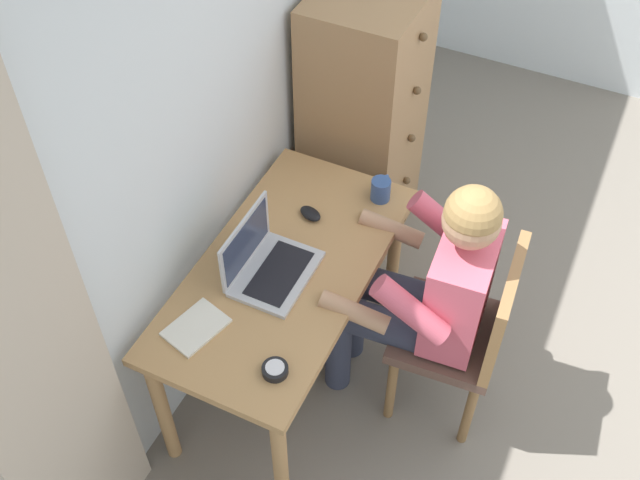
{
  "coord_description": "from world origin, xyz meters",
  "views": [
    {
      "loc": [
        -2.13,
        0.9,
        2.9
      ],
      "look_at": [
        -0.42,
        1.72,
        0.82
      ],
      "focal_mm": 42.86,
      "sensor_mm": 36.0,
      "label": 1
    }
  ],
  "objects_px": {
    "laptop": "(266,263)",
    "desk_clock": "(275,370)",
    "person_seated": "(426,286)",
    "computer_mouse": "(310,214)",
    "desk": "(285,285)",
    "chair": "(467,330)",
    "dresser": "(363,124)",
    "notebook_pad": "(196,327)",
    "coffee_mug": "(381,189)"
  },
  "relations": [
    {
      "from": "desk_clock",
      "to": "person_seated",
      "type": "bearing_deg",
      "value": -28.69
    },
    {
      "from": "laptop",
      "to": "desk_clock",
      "type": "bearing_deg",
      "value": -148.03
    },
    {
      "from": "chair",
      "to": "person_seated",
      "type": "bearing_deg",
      "value": 93.87
    },
    {
      "from": "dresser",
      "to": "notebook_pad",
      "type": "distance_m",
      "value": 1.36
    },
    {
      "from": "person_seated",
      "to": "desk_clock",
      "type": "distance_m",
      "value": 0.67
    },
    {
      "from": "person_seated",
      "to": "desk_clock",
      "type": "height_order",
      "value": "person_seated"
    },
    {
      "from": "coffee_mug",
      "to": "chair",
      "type": "bearing_deg",
      "value": -122.27
    },
    {
      "from": "chair",
      "to": "desk_clock",
      "type": "xyz_separation_m",
      "value": [
        -0.6,
        0.51,
        0.23
      ]
    },
    {
      "from": "dresser",
      "to": "chair",
      "type": "xyz_separation_m",
      "value": [
        -0.79,
        -0.78,
        -0.15
      ]
    },
    {
      "from": "computer_mouse",
      "to": "coffee_mug",
      "type": "relative_size",
      "value": 0.83
    },
    {
      "from": "notebook_pad",
      "to": "person_seated",
      "type": "bearing_deg",
      "value": -34.57
    },
    {
      "from": "chair",
      "to": "coffee_mug",
      "type": "bearing_deg",
      "value": 57.73
    },
    {
      "from": "person_seated",
      "to": "chair",
      "type": "bearing_deg",
      "value": -86.13
    },
    {
      "from": "desk_clock",
      "to": "notebook_pad",
      "type": "bearing_deg",
      "value": 83.33
    },
    {
      "from": "chair",
      "to": "dresser",
      "type": "bearing_deg",
      "value": 44.68
    },
    {
      "from": "desk",
      "to": "desk_clock",
      "type": "relative_size",
      "value": 13.43
    },
    {
      "from": "desk",
      "to": "notebook_pad",
      "type": "distance_m",
      "value": 0.43
    },
    {
      "from": "desk_clock",
      "to": "coffee_mug",
      "type": "bearing_deg",
      "value": 0.1
    },
    {
      "from": "person_seated",
      "to": "computer_mouse",
      "type": "xyz_separation_m",
      "value": [
        0.11,
        0.53,
        0.05
      ]
    },
    {
      "from": "chair",
      "to": "coffee_mug",
      "type": "height_order",
      "value": "chair"
    },
    {
      "from": "computer_mouse",
      "to": "dresser",
      "type": "bearing_deg",
      "value": 27.28
    },
    {
      "from": "person_seated",
      "to": "laptop",
      "type": "bearing_deg",
      "value": 111.09
    },
    {
      "from": "dresser",
      "to": "person_seated",
      "type": "xyz_separation_m",
      "value": [
        -0.81,
        -0.6,
        0.03
      ]
    },
    {
      "from": "dresser",
      "to": "desk_clock",
      "type": "bearing_deg",
      "value": -168.69
    },
    {
      "from": "chair",
      "to": "coffee_mug",
      "type": "relative_size",
      "value": 7.46
    },
    {
      "from": "computer_mouse",
      "to": "desk_clock",
      "type": "relative_size",
      "value": 1.11
    },
    {
      "from": "desk",
      "to": "dresser",
      "type": "xyz_separation_m",
      "value": [
        0.97,
        0.1,
        0.05
      ]
    },
    {
      "from": "desk",
      "to": "chair",
      "type": "height_order",
      "value": "chair"
    },
    {
      "from": "desk",
      "to": "dresser",
      "type": "distance_m",
      "value": 0.98
    },
    {
      "from": "person_seated",
      "to": "laptop",
      "type": "height_order",
      "value": "person_seated"
    },
    {
      "from": "laptop",
      "to": "desk_clock",
      "type": "distance_m",
      "value": 0.44
    },
    {
      "from": "desk",
      "to": "dresser",
      "type": "height_order",
      "value": "dresser"
    },
    {
      "from": "desk",
      "to": "laptop",
      "type": "distance_m",
      "value": 0.17
    },
    {
      "from": "desk_clock",
      "to": "computer_mouse",
      "type": "bearing_deg",
      "value": 16.81
    },
    {
      "from": "coffee_mug",
      "to": "dresser",
      "type": "bearing_deg",
      "value": 30.38
    },
    {
      "from": "computer_mouse",
      "to": "notebook_pad",
      "type": "bearing_deg",
      "value": -168.64
    },
    {
      "from": "computer_mouse",
      "to": "person_seated",
      "type": "bearing_deg",
      "value": -80.28
    },
    {
      "from": "desk",
      "to": "chair",
      "type": "bearing_deg",
      "value": -75.46
    },
    {
      "from": "desk_clock",
      "to": "laptop",
      "type": "bearing_deg",
      "value": 31.97
    },
    {
      "from": "chair",
      "to": "laptop",
      "type": "height_order",
      "value": "laptop"
    },
    {
      "from": "notebook_pad",
      "to": "coffee_mug",
      "type": "bearing_deg",
      "value": -5.17
    },
    {
      "from": "person_seated",
      "to": "coffee_mug",
      "type": "relative_size",
      "value": 10.11
    },
    {
      "from": "chair",
      "to": "notebook_pad",
      "type": "xyz_separation_m",
      "value": [
        -0.56,
        0.84,
        0.22
      ]
    },
    {
      "from": "laptop",
      "to": "notebook_pad",
      "type": "xyz_separation_m",
      "value": [
        -0.33,
        0.1,
        -0.05
      ]
    },
    {
      "from": "person_seated",
      "to": "desk_clock",
      "type": "relative_size",
      "value": 13.48
    },
    {
      "from": "desk",
      "to": "chair",
      "type": "relative_size",
      "value": 1.35
    },
    {
      "from": "desk_clock",
      "to": "notebook_pad",
      "type": "distance_m",
      "value": 0.34
    },
    {
      "from": "person_seated",
      "to": "notebook_pad",
      "type": "bearing_deg",
      "value": 129.93
    },
    {
      "from": "notebook_pad",
      "to": "coffee_mug",
      "type": "xyz_separation_m",
      "value": [
        0.88,
        -0.33,
        0.04
      ]
    },
    {
      "from": "desk",
      "to": "computer_mouse",
      "type": "xyz_separation_m",
      "value": [
        0.28,
        0.03,
        0.12
      ]
    }
  ]
}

